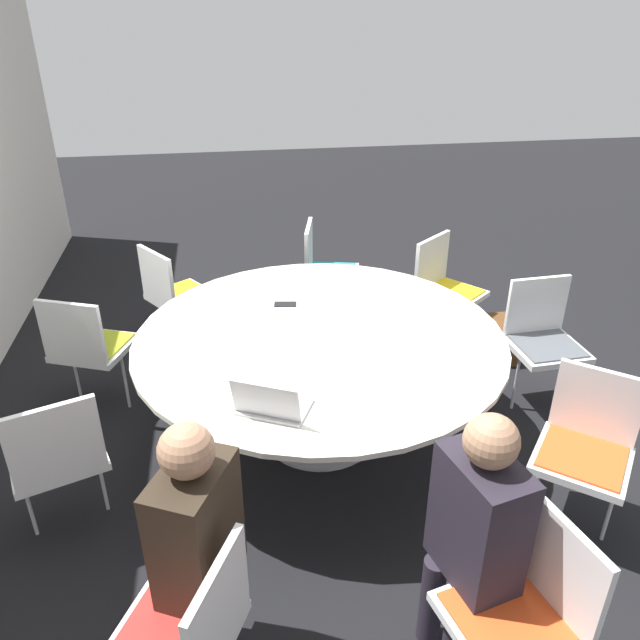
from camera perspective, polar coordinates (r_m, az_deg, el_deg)
ground_plane at (r=4.03m, az=0.00°, el=-10.37°), size 16.00×16.00×0.00m
conference_table at (r=3.67m, az=0.00°, el=-2.65°), size 2.16×2.16×0.72m
chair_0 at (r=2.48m, az=-11.94°, el=-26.03°), size 0.58×0.57×0.86m
chair_1 at (r=2.61m, az=18.28°, el=-23.49°), size 0.53×0.51×0.86m
chair_2 at (r=3.42m, az=23.22°, el=-10.14°), size 0.60×0.61×0.86m
chair_3 at (r=4.32m, az=19.72°, el=-1.21°), size 0.44×0.46×0.86m
chair_4 at (r=4.86m, az=11.30°, el=3.27°), size 0.60×0.61×0.86m
chair_5 at (r=5.07m, az=0.41°, el=4.92°), size 0.52×0.51×0.86m
chair_6 at (r=4.77m, az=-13.19°, el=2.61°), size 0.60×0.60×0.86m
chair_7 at (r=4.23m, az=-20.52°, el=-1.97°), size 0.55×0.56×0.86m
chair_8 at (r=3.34m, az=-22.94°, el=-11.09°), size 0.55×0.56×0.86m
person_0 at (r=2.49m, az=-11.49°, el=-18.69°), size 0.42×0.36×1.21m
person_1 at (r=2.54m, az=13.92°, el=-17.86°), size 0.40×0.32×1.21m
laptop at (r=2.97m, az=-4.52°, el=-7.70°), size 0.36×0.40×0.21m
cell_phone at (r=3.98m, az=-3.20°, el=1.44°), size 0.09×0.15×0.01m
handbag at (r=4.96m, az=16.38°, el=-1.68°), size 0.36×0.16×0.28m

